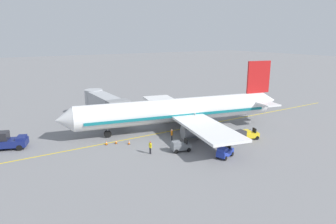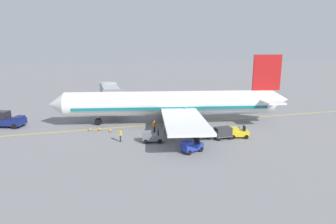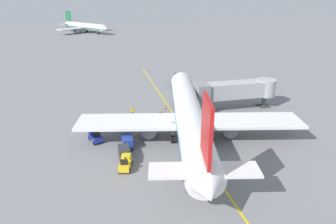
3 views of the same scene
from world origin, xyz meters
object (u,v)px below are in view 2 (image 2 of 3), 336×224
Objects in this scene: ground_crew_wing_walker at (120,134)px; ground_crew_loader at (154,126)px; safety_cone_nose_right at (99,129)px; baggage_tug_trailing at (192,146)px; baggage_cart_second_in_train at (223,132)px; pushback_tractor at (8,120)px; parked_airliner at (172,104)px; safety_cone_wing_tip at (90,129)px; jet_bridge at (111,94)px; safety_cone_nose_left at (110,130)px; baggage_tug_spare at (238,133)px; baggage_cart_front at (202,132)px; baggage_tug_lead at (152,137)px.

ground_crew_wing_walker and ground_crew_loader have the same top height.
safety_cone_nose_right is at bearing 21.43° from ground_crew_wing_walker.
baggage_cart_second_in_train is (3.35, -5.62, 0.24)m from baggage_tug_trailing.
ground_crew_wing_walker is (-11.62, -15.35, -0.15)m from pushback_tractor.
parked_airliner reaches higher than safety_cone_wing_tip.
jet_bridge reaches higher than safety_cone_nose_right.
jet_bridge is at bearing -5.91° from safety_cone_nose_left.
baggage_tug_trailing is at bearing -127.86° from pushback_tractor.
baggage_tug_spare reaches higher than baggage_cart_front.
pushback_tractor is at bearing 52.14° from baggage_tug_trailing.
baggage_tug_trailing is at bearing 120.77° from baggage_cart_second_in_train.
pushback_tractor is at bearing 63.24° from baggage_cart_second_in_train.
parked_airliner is 12.88m from safety_cone_wing_tip.
safety_cone_wing_tip is at bearing 61.65° from safety_cone_nose_left.
jet_bridge is 19.30m from baggage_tug_lead.
safety_cone_wing_tip is (-5.47, -11.72, -0.81)m from pushback_tractor.
jet_bridge is at bearing 35.95° from baggage_tug_spare.
jet_bridge reaches higher than baggage_tug_spare.
ground_crew_loader reaches higher than baggage_tug_spare.
safety_cone_nose_left is at bearing 59.28° from baggage_cart_front.
pushback_tractor is 14.28m from safety_cone_nose_right.
safety_cone_wing_tip is at bearing 64.66° from baggage_tug_spare.
ground_crew_loader reaches higher than baggage_tug_lead.
baggage_tug_trailing is 8.45m from baggage_tug_spare.
ground_crew_loader is 8.02m from safety_cone_nose_right.
safety_cone_wing_tip is at bearing 42.01° from baggage_tug_trailing.
safety_cone_nose_right is at bearing 58.10° from baggage_cart_front.
safety_cone_nose_right is (8.58, 17.40, -0.42)m from baggage_tug_spare.
pushback_tractor is at bearing 55.89° from baggage_tug_lead.
pushback_tractor is 1.80× the size of baggage_tug_spare.
ground_crew_wing_walker is at bearing 118.85° from ground_crew_loader.
jet_bridge reaches higher than baggage_tug_trailing.
safety_cone_nose_left is 1.00× the size of safety_cone_wing_tip.
baggage_tug_spare is 1.61× the size of ground_crew_wing_walker.
ground_crew_loader is at bearing 47.58° from baggage_cart_front.
ground_crew_wing_walker reaches higher than safety_cone_nose_right.
parked_airliner is 12.71× the size of baggage_cart_front.
ground_crew_wing_walker is 6.34m from safety_cone_nose_right.
pushback_tractor is 8.29× the size of safety_cone_nose_right.
baggage_tug_lead is 0.99× the size of baggage_tug_spare.
ground_crew_wing_walker is 4.79m from safety_cone_nose_left.
baggage_tug_trailing is 1.63× the size of ground_crew_wing_walker.
parked_airliner is at bearing -32.69° from baggage_tug_lead.
jet_bridge is 4.93× the size of baggage_cart_second_in_train.
pushback_tractor is at bearing 64.79° from baggage_tug_spare.
pushback_tractor is at bearing 78.48° from parked_airliner.
safety_cone_nose_right is at bearing 60.81° from baggage_cart_second_in_train.
safety_cone_nose_left is 1.87m from safety_cone_nose_right.
baggage_tug_trailing is (-23.46, -6.85, -2.74)m from jet_bridge.
ground_crew_loader is (-14.69, -4.62, -2.50)m from jet_bridge.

